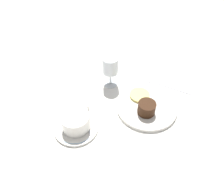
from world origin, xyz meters
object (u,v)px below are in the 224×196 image
dinner_plate (147,107)px  wine_glass (110,67)px  dessert_cake (147,108)px  coffee_cup (76,121)px  fork (163,85)px

dinner_plate → wine_glass: size_ratio=1.72×
dessert_cake → coffee_cup: bearing=138.1°
wine_glass → dessert_cake: bearing=-108.5°
dinner_plate → dessert_cake: size_ratio=3.52×
wine_glass → dessert_cake: (-0.07, -0.20, -0.05)m
wine_glass → fork: wine_glass is taller
fork → dessert_cake: dessert_cake is taller
dessert_cake → fork: bearing=4.5°
wine_glass → fork: 0.23m
coffee_cup → fork: (0.36, -0.15, -0.04)m
dinner_plate → coffee_cup: coffee_cup is taller
dinner_plate → fork: (0.15, 0.00, -0.01)m
dinner_plate → fork: bearing=0.8°
dinner_plate → wine_glass: (0.04, 0.19, 0.08)m
coffee_cup → fork: size_ratio=0.60×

